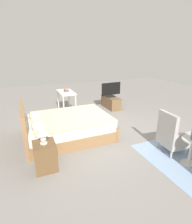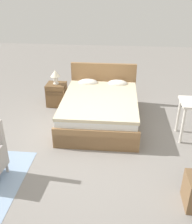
{
  "view_description": "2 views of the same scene",
  "coord_description": "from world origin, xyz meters",
  "views": [
    {
      "loc": [
        -3.89,
        1.94,
        2.13
      ],
      "look_at": [
        0.2,
        0.23,
        0.58
      ],
      "focal_mm": 28.0,
      "sensor_mm": 36.0,
      "label": 1
    },
    {
      "loc": [
        0.57,
        -3.84,
        2.74
      ],
      "look_at": [
        0.18,
        0.05,
        0.72
      ],
      "focal_mm": 42.0,
      "sensor_mm": 36.0,
      "label": 2
    }
  ],
  "objects": [
    {
      "name": "nightstand",
      "position": [
        -0.93,
        1.73,
        0.27
      ],
      "size": [
        0.44,
        0.41,
        0.53
      ],
      "color": "brown",
      "rests_on": "ground_plane"
    },
    {
      "name": "table_lamp",
      "position": [
        -0.93,
        1.73,
        0.75
      ],
      "size": [
        0.22,
        0.22,
        0.33
      ],
      "color": "silver",
      "rests_on": "nightstand"
    },
    {
      "name": "bed",
      "position": [
        0.17,
        1.07,
        0.3
      ],
      "size": [
        1.55,
        2.15,
        0.96
      ],
      "color": "#997047",
      "rests_on": "ground_plane"
    },
    {
      "name": "ground_plane",
      "position": [
        0.0,
        0.0,
        0.0
      ],
      "size": [
        16.0,
        16.0,
        0.0
      ],
      "primitive_type": "plane",
      "color": "gray"
    }
  ]
}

